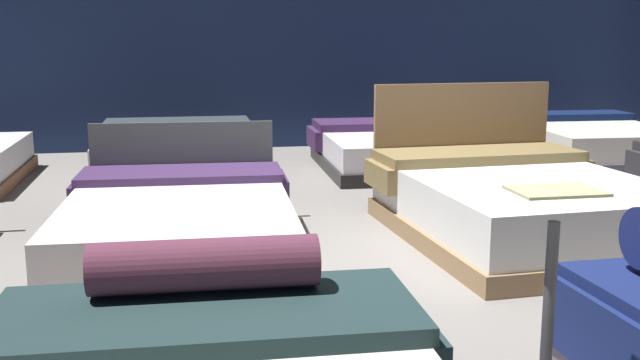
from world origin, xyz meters
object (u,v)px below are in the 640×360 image
(bed_5, at_px, (179,224))
(bed_9, at_px, (178,154))
(bed_11, at_px, (591,143))
(bed_6, at_px, (518,204))
(bed_10, at_px, (395,150))

(bed_5, height_order, bed_9, bed_5)
(bed_5, height_order, bed_11, bed_5)
(bed_6, distance_m, bed_11, 3.73)
(bed_11, bearing_deg, bed_6, -125.30)
(bed_5, bearing_deg, bed_10, 53.93)
(bed_10, bearing_deg, bed_11, 1.93)
(bed_5, height_order, bed_6, bed_6)
(bed_6, height_order, bed_11, bed_6)
(bed_6, height_order, bed_10, bed_6)
(bed_6, bearing_deg, bed_9, 125.86)
(bed_6, xyz_separation_m, bed_10, (-0.06, 2.93, -0.05))
(bed_10, bearing_deg, bed_6, -87.15)
(bed_5, xyz_separation_m, bed_10, (2.34, 2.93, -0.01))
(bed_9, bearing_deg, bed_6, -50.28)
(bed_9, xyz_separation_m, bed_11, (4.70, 0.00, -0.01))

